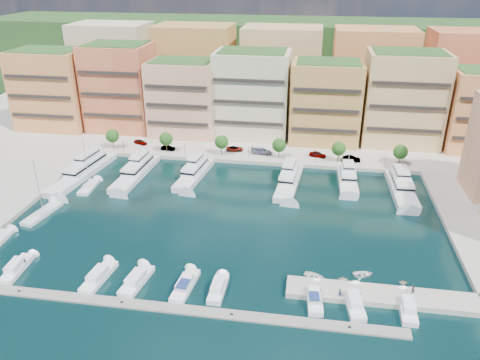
{
  "coord_description": "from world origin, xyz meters",
  "views": [
    {
      "loc": [
        16.27,
        -86.19,
        50.05
      ],
      "look_at": [
        1.41,
        7.03,
        6.0
      ],
      "focal_mm": 35.0,
      "sensor_mm": 36.0,
      "label": 1
    }
  ],
  "objects_px": {
    "tree_2": "(222,142)",
    "person_1": "(413,289)",
    "lamppost_3": "(316,154)",
    "person_0": "(340,292)",
    "sailboat_1": "(42,214)",
    "cruiser_8": "(354,303)",
    "car_5": "(351,159)",
    "lamppost_1": "(185,146)",
    "car_4": "(318,154)",
    "yacht_4": "(289,180)",
    "car_0": "(140,142)",
    "cruiser_2": "(99,277)",
    "cruiser_9": "(407,308)",
    "yacht_1": "(137,171)",
    "car_3": "(261,151)",
    "tree_5": "(401,152)",
    "yacht_0": "(84,170)",
    "lamppost_2": "(249,150)",
    "yacht_2": "(195,172)",
    "tender_2": "(363,274)",
    "sailboat_2": "(89,188)",
    "lamppost_0": "(123,142)",
    "tender_0": "(315,277)",
    "cruiser_5": "(218,289)",
    "tree_1": "(166,139)",
    "lamppost_4": "(385,158)",
    "cruiser_3": "(136,281)",
    "tree_4": "(339,149)",
    "tender_3": "(403,282)",
    "car_1": "(168,148)",
    "yacht_5": "(347,179)",
    "yacht_6": "(401,186)",
    "cruiser_0": "(17,269)",
    "tree_3": "(279,145)",
    "tree_0": "(112,136)"
  },
  "relations": [
    {
      "from": "tree_2",
      "to": "person_1",
      "type": "relative_size",
      "value": 3.64
    },
    {
      "from": "lamppost_3",
      "to": "person_0",
      "type": "distance_m",
      "value": 55.3
    },
    {
      "from": "sailboat_1",
      "to": "tree_2",
      "type": "bearing_deg",
      "value": 49.95
    },
    {
      "from": "cruiser_8",
      "to": "car_5",
      "type": "relative_size",
      "value": 1.76
    },
    {
      "from": "lamppost_1",
      "to": "car_4",
      "type": "xyz_separation_m",
      "value": [
        36.59,
        4.78,
        -2.04
      ]
    },
    {
      "from": "yacht_4",
      "to": "car_0",
      "type": "bearing_deg",
      "value": 157.8
    },
    {
      "from": "tree_2",
      "to": "cruiser_2",
      "type": "relative_size",
      "value": 0.61
    },
    {
      "from": "sailboat_1",
      "to": "cruiser_9",
      "type": "bearing_deg",
      "value": -14.93
    },
    {
      "from": "yacht_1",
      "to": "car_3",
      "type": "distance_m",
      "value": 35.05
    },
    {
      "from": "tree_5",
      "to": "yacht_0",
      "type": "bearing_deg",
      "value": -168.28
    },
    {
      "from": "lamppost_2",
      "to": "yacht_2",
      "type": "distance_m",
      "value": 16.87
    },
    {
      "from": "yacht_1",
      "to": "tender_2",
      "type": "bearing_deg",
      "value": -32.56
    },
    {
      "from": "sailboat_2",
      "to": "person_0",
      "type": "bearing_deg",
      "value": -29.13
    },
    {
      "from": "lamppost_0",
      "to": "car_4",
      "type": "height_order",
      "value": "lamppost_0"
    },
    {
      "from": "cruiser_9",
      "to": "tender_2",
      "type": "bearing_deg",
      "value": 126.69
    },
    {
      "from": "car_5",
      "to": "cruiser_2",
      "type": "bearing_deg",
      "value": 146.43
    },
    {
      "from": "yacht_0",
      "to": "cruiser_9",
      "type": "xyz_separation_m",
      "value": [
        74.15,
        -41.29,
        -0.66
      ]
    },
    {
      "from": "tender_2",
      "to": "tender_0",
      "type": "height_order",
      "value": "tender_0"
    },
    {
      "from": "cruiser_5",
      "to": "tender_0",
      "type": "xyz_separation_m",
      "value": [
        16.0,
        6.13,
        -0.13
      ]
    },
    {
      "from": "tree_1",
      "to": "cruiser_8",
      "type": "height_order",
      "value": "tree_1"
    },
    {
      "from": "lamppost_3",
      "to": "car_3",
      "type": "distance_m",
      "value": 15.87
    },
    {
      "from": "tender_0",
      "to": "car_5",
      "type": "distance_m",
      "value": 53.41
    },
    {
      "from": "sailboat_2",
      "to": "lamppost_1",
      "type": "bearing_deg",
      "value": 50.77
    },
    {
      "from": "lamppost_4",
      "to": "tender_0",
      "type": "xyz_separation_m",
      "value": [
        -17.26,
        -49.65,
        -3.4
      ]
    },
    {
      "from": "car_0",
      "to": "car_4",
      "type": "bearing_deg",
      "value": -70.24
    },
    {
      "from": "lamppost_3",
      "to": "cruiser_8",
      "type": "height_order",
      "value": "lamppost_3"
    },
    {
      "from": "cruiser_2",
      "to": "cruiser_3",
      "type": "bearing_deg",
      "value": 0.05
    },
    {
      "from": "tree_4",
      "to": "cruiser_2",
      "type": "bearing_deg",
      "value": -126.11
    },
    {
      "from": "yacht_0",
      "to": "car_4",
      "type": "xyz_separation_m",
      "value": [
        59.54,
        19.27,
        0.58
      ]
    },
    {
      "from": "tender_3",
      "to": "person_0",
      "type": "xyz_separation_m",
      "value": [
        -10.98,
        -6.26,
        1.37
      ]
    },
    {
      "from": "yacht_2",
      "to": "cruiser_5",
      "type": "xyz_separation_m",
      "value": [
        15.2,
        -44.71,
        -0.66
      ]
    },
    {
      "from": "tender_3",
      "to": "car_1",
      "type": "bearing_deg",
      "value": 43.31
    },
    {
      "from": "lamppost_4",
      "to": "cruiser_8",
      "type": "height_order",
      "value": "lamppost_4"
    },
    {
      "from": "sailboat_2",
      "to": "cruiser_8",
      "type": "bearing_deg",
      "value": -28.72
    },
    {
      "from": "yacht_5",
      "to": "yacht_6",
      "type": "distance_m",
      "value": 12.78
    },
    {
      "from": "cruiser_3",
      "to": "lamppost_4",
      "type": "bearing_deg",
      "value": 49.58
    },
    {
      "from": "yacht_6",
      "to": "cruiser_0",
      "type": "bearing_deg",
      "value": -148.62
    },
    {
      "from": "yacht_1",
      "to": "car_3",
      "type": "height_order",
      "value": "yacht_1"
    },
    {
      "from": "tree_5",
      "to": "yacht_4",
      "type": "bearing_deg",
      "value": -153.31
    },
    {
      "from": "lamppost_3",
      "to": "sailboat_2",
      "type": "xyz_separation_m",
      "value": [
        -54.18,
        -22.28,
        -3.51
      ]
    },
    {
      "from": "yacht_5",
      "to": "car_3",
      "type": "height_order",
      "value": "yacht_5"
    },
    {
      "from": "tree_1",
      "to": "tree_2",
      "type": "distance_m",
      "value": 16.0
    },
    {
      "from": "lamppost_3",
      "to": "yacht_4",
      "type": "bearing_deg",
      "value": -117.44
    },
    {
      "from": "car_3",
      "to": "lamppost_3",
      "type": "bearing_deg",
      "value": -100.68
    },
    {
      "from": "lamppost_2",
      "to": "sailboat_2",
      "type": "bearing_deg",
      "value": -148.38
    },
    {
      "from": "lamppost_0",
      "to": "lamppost_4",
      "type": "distance_m",
      "value": 72.0
    },
    {
      "from": "tree_3",
      "to": "yacht_0",
      "type": "distance_m",
      "value": 51.87
    },
    {
      "from": "yacht_2",
      "to": "sailboat_1",
      "type": "bearing_deg",
      "value": -138.0
    },
    {
      "from": "tree_0",
      "to": "yacht_5",
      "type": "relative_size",
      "value": 0.37
    },
    {
      "from": "sailboat_2",
      "to": "lamppost_0",
      "type": "bearing_deg",
      "value": 89.53
    }
  ]
}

